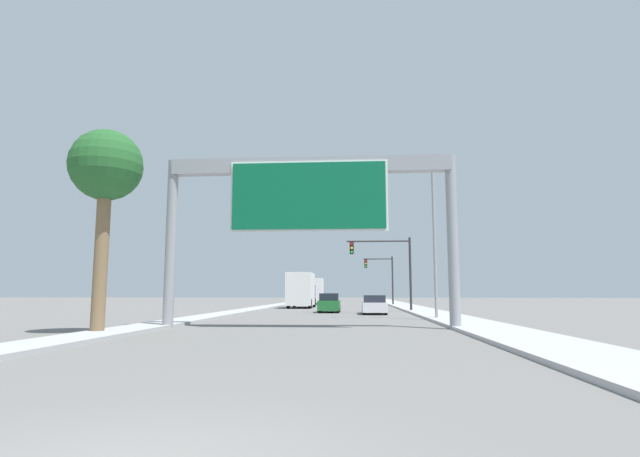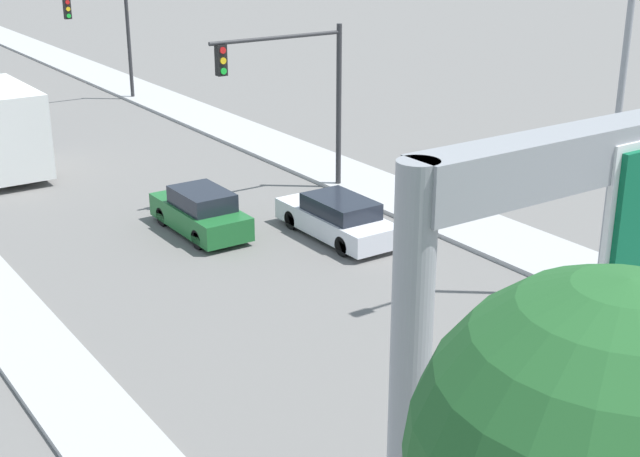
{
  "view_description": "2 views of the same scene",
  "coord_description": "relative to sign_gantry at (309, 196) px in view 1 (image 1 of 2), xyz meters",
  "views": [
    {
      "loc": [
        2.06,
        -4.5,
        1.61
      ],
      "look_at": [
        0.0,
        25.27,
        5.43
      ],
      "focal_mm": 28.0,
      "sensor_mm": 36.0,
      "label": 1
    },
    {
      "loc": [
        -12.43,
        11.07,
        10.35
      ],
      "look_at": [
        -1.27,
        27.47,
        3.1
      ],
      "focal_mm": 50.0,
      "sensor_mm": 36.0,
      "label": 2
    }
  ],
  "objects": [
    {
      "name": "street_lamp_right",
      "position": [
        6.52,
        7.68,
        -0.19
      ],
      "size": [
        2.89,
        0.28,
        9.91
      ],
      "color": "gray",
      "rests_on": "ground"
    },
    {
      "name": "sidewalk_right",
      "position": [
        7.75,
        42.12,
        -5.92
      ],
      "size": [
        3.0,
        120.0,
        0.15
      ],
      "color": "#ABABAB",
      "rests_on": "ground"
    },
    {
      "name": "truck_box_secondary",
      "position": [
        -3.5,
        47.02,
        -4.23
      ],
      "size": [
        2.31,
        7.06,
        3.5
      ],
      "color": "red",
      "rests_on": "ground"
    },
    {
      "name": "median_strip_left",
      "position": [
        -7.25,
        42.12,
        -5.92
      ],
      "size": [
        2.0,
        120.0,
        0.15
      ],
      "color": "#ABABAB",
      "rests_on": "ground"
    },
    {
      "name": "car_mid_left",
      "position": [
        3.5,
        15.59,
        -5.33
      ],
      "size": [
        1.78,
        4.78,
        1.4
      ],
      "color": "silver",
      "rests_on": "ground"
    },
    {
      "name": "palm_tree_foreground",
      "position": [
        -7.82,
        -3.58,
        0.42
      ],
      "size": [
        2.85,
        2.85,
        8.09
      ],
      "color": "brown",
      "rests_on": "ground"
    },
    {
      "name": "sign_gantry",
      "position": [
        0.0,
        0.0,
        0.0
      ],
      "size": [
        13.39,
        0.73,
        7.79
      ],
      "color": "gray",
      "rests_on": "ground"
    },
    {
      "name": "traffic_light_near_intersection",
      "position": [
        4.99,
        20.12,
        -1.71
      ],
      "size": [
        5.44,
        0.32,
        6.24
      ],
      "color": "#2D2D30",
      "rests_on": "ground"
    },
    {
      "name": "traffic_light_mid_block",
      "position": [
        5.6,
        40.12,
        -1.96
      ],
      "size": [
        3.67,
        0.32,
        6.04
      ],
      "color": "#2D2D30",
      "rests_on": "ground"
    },
    {
      "name": "car_far_left",
      "position": [
        0.0,
        18.52,
        -5.28
      ],
      "size": [
        1.71,
        4.3,
        1.53
      ],
      "color": "#1E662D",
      "rests_on": "ground"
    },
    {
      "name": "truck_box_primary",
      "position": [
        -3.5,
        29.81,
        -4.18
      ],
      "size": [
        2.49,
        7.61,
        3.6
      ],
      "color": "navy",
      "rests_on": "ground"
    }
  ]
}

